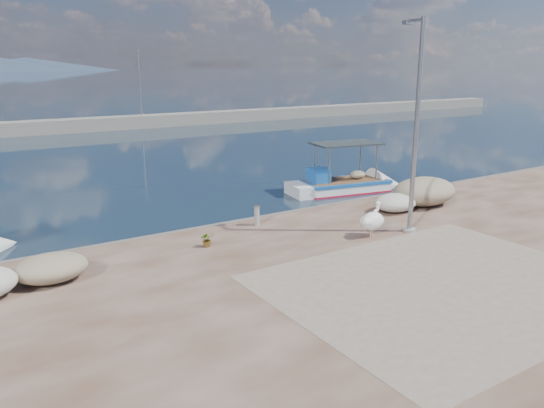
{
  "coord_description": "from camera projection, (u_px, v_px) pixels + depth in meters",
  "views": [
    {
      "loc": [
        -9.75,
        -11.32,
        6.04
      ],
      "look_at": [
        0.0,
        3.8,
        1.3
      ],
      "focal_mm": 35.0,
      "sensor_mm": 36.0,
      "label": 1
    }
  ],
  "objects": [
    {
      "name": "quay_patch",
      "position": [
        445.0,
        284.0,
        13.8
      ],
      "size": [
        9.0,
        7.0,
        0.01
      ],
      "primitive_type": "cube",
      "color": "gray",
      "rests_on": "quay"
    },
    {
      "name": "net_pile_b",
      "position": [
        51.0,
        268.0,
        13.91
      ],
      "size": [
        1.89,
        1.47,
        0.73
      ],
      "primitive_type": "ellipsoid",
      "color": "tan",
      "rests_on": "quay"
    },
    {
      "name": "ground",
      "position": [
        341.0,
        273.0,
        15.84
      ],
      "size": [
        1400.0,
        1400.0,
        0.0
      ],
      "primitive_type": "plane",
      "color": "#162635",
      "rests_on": "ground"
    },
    {
      "name": "potted_plant",
      "position": [
        207.0,
        239.0,
        16.6
      ],
      "size": [
        0.52,
        0.49,
        0.48
      ],
      "primitive_type": "imported",
      "rotation": [
        0.0,
        0.0,
        -0.3
      ],
      "color": "#33722D",
      "rests_on": "quay"
    },
    {
      "name": "quay",
      "position": [
        529.0,
        355.0,
        10.9
      ],
      "size": [
        44.0,
        22.0,
        0.5
      ],
      "primitive_type": "cube",
      "color": "#4F3122",
      "rests_on": "ground"
    },
    {
      "name": "net_pile_c",
      "position": [
        424.0,
        191.0,
        21.48
      ],
      "size": [
        2.88,
        2.06,
        1.13
      ],
      "primitive_type": "ellipsoid",
      "color": "tan",
      "rests_on": "quay"
    },
    {
      "name": "boat_right",
      "position": [
        344.0,
        187.0,
        26.0
      ],
      "size": [
        6.11,
        2.94,
        2.82
      ],
      "rotation": [
        0.0,
        0.0,
        -0.18
      ],
      "color": "white",
      "rests_on": "ground"
    },
    {
      "name": "breakwater",
      "position": [
        57.0,
        126.0,
        48.2
      ],
      "size": [
        120.0,
        2.2,
        7.5
      ],
      "color": "gray",
      "rests_on": "ground"
    },
    {
      "name": "lamp_post",
      "position": [
        415.0,
        135.0,
        17.39
      ],
      "size": [
        0.44,
        0.96,
        7.0
      ],
      "color": "gray",
      "rests_on": "quay"
    },
    {
      "name": "net_pile_d",
      "position": [
        396.0,
        203.0,
        20.6
      ],
      "size": [
        1.83,
        1.38,
        0.69
      ],
      "primitive_type": "ellipsoid",
      "color": "silver",
      "rests_on": "quay"
    },
    {
      "name": "pelican",
      "position": [
        373.0,
        221.0,
        17.54
      ],
      "size": [
        1.21,
        0.77,
        1.15
      ],
      "rotation": [
        0.0,
        0.0,
        0.29
      ],
      "color": "tan",
      "rests_on": "quay"
    },
    {
      "name": "bollard_near",
      "position": [
        257.0,
        214.0,
        18.78
      ],
      "size": [
        0.24,
        0.24,
        0.74
      ],
      "color": "gray",
      "rests_on": "quay"
    }
  ]
}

